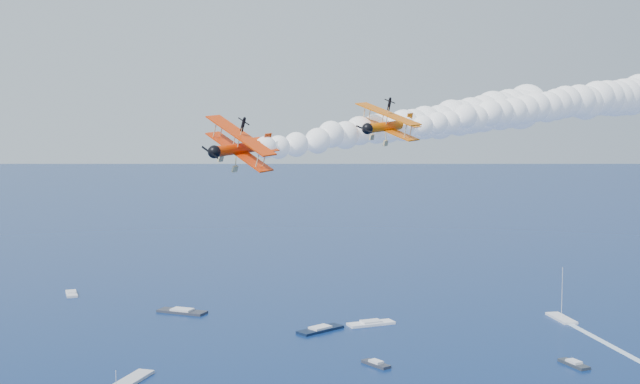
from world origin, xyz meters
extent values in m
cube|color=white|center=(98.04, 149.77, 0.35)|extent=(4.25, 12.90, 0.70)
cube|color=#2C303B|center=(-11.30, 175.33, 0.35)|extent=(15.51, 11.84, 0.70)
cube|color=black|center=(26.56, 148.16, 0.35)|extent=(14.19, 11.41, 0.70)
cube|color=silver|center=(-21.74, 112.39, 0.35)|extent=(9.23, 13.15, 0.70)
cube|color=#2A3038|center=(81.26, 107.43, 0.35)|extent=(4.75, 9.10, 0.70)
cube|color=silver|center=(-47.73, 206.32, 0.35)|extent=(5.36, 11.07, 0.70)
cube|color=white|center=(41.85, 152.41, 0.35)|extent=(14.15, 7.26, 0.70)
cube|color=#2D303C|center=(34.72, 114.83, 0.35)|extent=(6.10, 8.13, 0.70)
cube|color=white|center=(98.30, 124.34, 0.03)|extent=(2.39, 38.02, 0.04)
camera|label=1|loc=(-8.47, -72.36, 59.51)|focal=46.37mm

